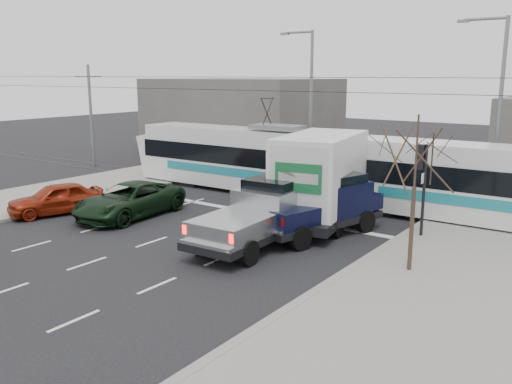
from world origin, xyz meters
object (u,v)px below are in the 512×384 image
Objects in this scene: traffic_signal at (422,170)px; street_lamp_far at (309,94)px; box_truck at (325,178)px; silver_pickup at (263,212)px; street_lamp_near at (496,101)px; green_car at (129,200)px; tram at (343,169)px; navy_pickup at (324,205)px; red_car at (56,198)px; bare_tree at (416,158)px.

street_lamp_far is at bearing 138.28° from traffic_signal.
box_truck is (6.42, -9.43, -3.19)m from street_lamp_far.
silver_pickup is 0.81× the size of box_truck.
street_lamp_near is at bearing 83.59° from traffic_signal.
green_car is (-12.66, -11.86, -4.35)m from street_lamp_near.
tram is 5.30m from navy_pickup.
box_truck is at bearing 178.98° from traffic_signal.
box_truck reaches higher than navy_pickup.
silver_pickup reaches higher than green_car.
street_lamp_near is 1.10× the size of box_truck.
silver_pickup is at bearing 30.92° from red_car.
street_lamp_far reaches higher than tram.
street_lamp_near is at bearing 91.42° from bare_tree.
bare_tree is 6.38m from silver_pickup.
traffic_signal is 0.40× the size of street_lamp_far.
silver_pickup reaches higher than red_car.
street_lamp_near is 1.48× the size of navy_pickup.
green_car is at bearing -146.69° from navy_pickup.
street_lamp_near reaches higher than tram.
navy_pickup is (-4.20, -9.11, -3.92)m from street_lamp_near.
street_lamp_near is 1.64× the size of green_car.
green_car is (-7.12, -0.39, -0.42)m from silver_pickup.
bare_tree is at bearing -2.76° from green_car.
bare_tree is 9.82m from tram.
red_car is at bearing -156.75° from green_car.
box_truck is at bearing 132.84° from navy_pickup.
traffic_signal is 14.47m from street_lamp_far.
street_lamp_far is at bearing 131.54° from tram.
tram is (-6.17, 7.38, -1.98)m from bare_tree.
traffic_signal reaches higher than green_car.
traffic_signal is 0.44× the size of box_truck.
navy_pickup is 8.91m from green_car.
street_lamp_far is at bearing 170.13° from street_lamp_near.
silver_pickup is 1.56× the size of red_car.
tram is at bearing 44.44° from green_car.
silver_pickup is 4.14m from box_truck.
traffic_signal is at bearing 15.89° from green_car.
street_lamp_near reaches higher than green_car.
traffic_signal is 0.85× the size of red_car.
red_car is at bearing -172.90° from bare_tree.
tram is at bearing 146.10° from traffic_signal.
street_lamp_far is at bearing 80.86° from green_car.
bare_tree is 6.99m from box_truck.
tram is at bearing 63.13° from red_car.
tram reaches higher than traffic_signal.
traffic_signal is at bearing -11.75° from box_truck.
green_car reaches higher than red_car.
green_car is (-6.78, -7.74, -1.05)m from tram.
green_car is (-8.46, -2.75, -0.43)m from navy_pickup.
bare_tree is 0.91× the size of green_car.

